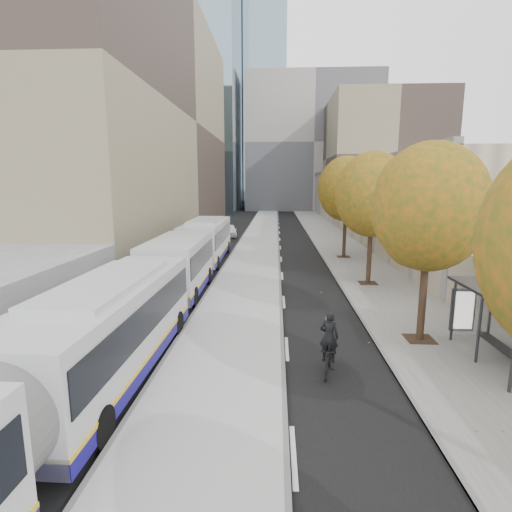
# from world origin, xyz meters

# --- Properties ---
(bus_platform) EXTENTS (4.25, 150.00, 0.15)m
(bus_platform) POSITION_xyz_m (-3.88, 35.00, 0.07)
(bus_platform) COLOR silver
(bus_platform) RESTS_ON ground
(sidewalk) EXTENTS (4.75, 150.00, 0.08)m
(sidewalk) POSITION_xyz_m (4.12, 35.00, 0.04)
(sidewalk) COLOR gray
(sidewalk) RESTS_ON ground
(building_tan) EXTENTS (18.00, 92.00, 8.00)m
(building_tan) POSITION_xyz_m (15.50, 64.00, 4.00)
(building_tan) COLOR gray
(building_tan) RESTS_ON ground
(building_midrise) EXTENTS (24.00, 46.00, 25.00)m
(building_midrise) POSITION_xyz_m (-22.50, 41.00, 12.50)
(building_midrise) COLOR gray
(building_midrise) RESTS_ON ground
(glass_tower_near) EXTENTS (20.00, 20.00, 66.00)m
(glass_tower_near) POSITION_xyz_m (-20.00, 82.00, 33.00)
(glass_tower_near) COLOR gray
(glass_tower_near) RESTS_ON ground
(glass_tower_far) EXTENTS (16.00, 16.00, 84.00)m
(glass_tower_far) POSITION_xyz_m (-8.00, 102.00, 42.00)
(glass_tower_far) COLOR gray
(glass_tower_far) RESTS_ON ground
(building_far_block) EXTENTS (30.00, 18.00, 30.00)m
(building_far_block) POSITION_xyz_m (6.00, 96.00, 15.00)
(building_far_block) COLOR #A29B95
(building_far_block) RESTS_ON ground
(bus_shelter) EXTENTS (1.90, 4.40, 2.53)m
(bus_shelter) POSITION_xyz_m (5.69, 10.96, 2.19)
(bus_shelter) COLOR #383A3F
(bus_shelter) RESTS_ON sidewalk
(tree_c) EXTENTS (4.20, 4.20, 7.28)m
(tree_c) POSITION_xyz_m (3.60, 13.00, 5.25)
(tree_c) COLOR black
(tree_c) RESTS_ON sidewalk
(tree_d) EXTENTS (4.40, 4.40, 7.60)m
(tree_d) POSITION_xyz_m (3.60, 22.00, 5.47)
(tree_d) COLOR black
(tree_d) RESTS_ON sidewalk
(tree_e) EXTENTS (4.60, 4.60, 7.92)m
(tree_e) POSITION_xyz_m (3.60, 31.00, 5.69)
(tree_e) COLOR black
(tree_e) RESTS_ON sidewalk
(bus_near) EXTENTS (2.85, 18.10, 3.01)m
(bus_near) POSITION_xyz_m (-7.36, 5.51, 1.65)
(bus_near) COLOR #BBBEC2
(bus_near) RESTS_ON ground
(bus_far) EXTENTS (3.06, 18.88, 3.14)m
(bus_far) POSITION_xyz_m (-7.56, 24.96, 1.72)
(bus_far) COLOR #BBBEC2
(bus_far) RESTS_ON ground
(cyclist) EXTENTS (0.86, 1.73, 2.13)m
(cyclist) POSITION_xyz_m (-0.37, 10.01, 0.79)
(cyclist) COLOR black
(cyclist) RESTS_ON ground
(distant_car) EXTENTS (2.21, 4.39, 1.44)m
(distant_car) POSITION_xyz_m (-7.53, 43.84, 0.72)
(distant_car) COLOR white
(distant_car) RESTS_ON ground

